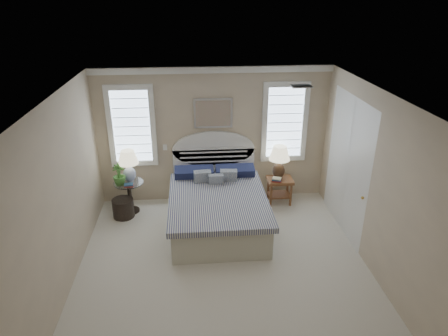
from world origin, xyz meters
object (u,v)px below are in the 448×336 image
side_table_left (130,194)px  floor_pot (123,208)px  nightstand_right (280,185)px  bed (217,205)px  lamp_left (128,162)px  lamp_right (279,159)px

side_table_left → floor_pot: (-0.12, -0.19, -0.20)m
nightstand_right → floor_pot: size_ratio=1.33×
bed → side_table_left: (-1.65, 0.59, 0.00)m
bed → side_table_left: bed is taller
side_table_left → floor_pot: 0.30m
nightstand_right → lamp_left: lamp_left is taller
nightstand_right → lamp_left: (-2.92, -0.04, 0.63)m
bed → side_table_left: bearing=160.3°
side_table_left → nightstand_right: bearing=1.9°
bed → floor_pot: bearing=167.1°
floor_pot → lamp_left: size_ratio=0.64×
side_table_left → lamp_right: (2.93, 0.17, 0.55)m
bed → floor_pot: bed is taller
floor_pot → lamp_right: bearing=6.8°
side_table_left → lamp_right: lamp_right is taller
nightstand_right → floor_pot: (-3.07, -0.29, -0.20)m
lamp_right → nightstand_right: bearing=-74.5°
floor_pot → lamp_right: 3.16m
side_table_left → floor_pot: bearing=-121.5°
lamp_right → floor_pot: bearing=-173.2°
floor_pot → side_table_left: bearing=58.5°
floor_pot → bed: bearing=-12.9°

